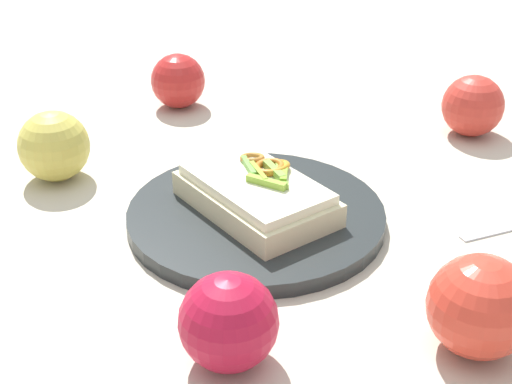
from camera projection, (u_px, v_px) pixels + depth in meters
ground_plane at (256, 222)px, 0.76m from camera, size 2.00×2.00×0.00m
plate at (256, 216)px, 0.76m from camera, size 0.26×0.26×0.02m
sandwich at (257, 194)px, 0.75m from camera, size 0.19×0.17×0.05m
apple_0 at (54, 146)px, 0.83m from camera, size 0.11×0.11×0.08m
apple_2 at (229, 322)px, 0.56m from camera, size 0.08×0.08×0.08m
apple_3 at (473, 106)px, 0.93m from camera, size 0.10×0.10×0.08m
apple_4 at (480, 306)px, 0.57m from camera, size 0.09×0.09×0.08m
apple_5 at (178, 81)px, 1.01m from camera, size 0.10×0.10×0.07m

